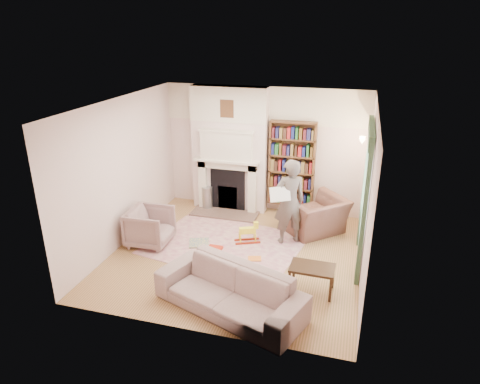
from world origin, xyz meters
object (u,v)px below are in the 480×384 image
(bookcase, at_px, (292,164))
(armchair_reading, at_px, (315,215))
(coffee_table, at_px, (312,279))
(rocking_horse, at_px, (247,233))
(armchair_left, at_px, (150,227))
(sofa, at_px, (230,291))
(paraffin_heater, at_px, (207,198))
(man_reading, at_px, (289,202))

(bookcase, height_order, armchair_reading, bookcase)
(bookcase, distance_m, coffee_table, 3.22)
(coffee_table, relative_size, rocking_horse, 1.41)
(armchair_left, bearing_deg, coffee_table, -105.21)
(bookcase, relative_size, armchair_reading, 1.62)
(sofa, xyz_separation_m, paraffin_heater, (-1.61, 3.47, -0.06))
(armchair_reading, distance_m, paraffin_heater, 2.58)
(bookcase, height_order, armchair_left, bookcase)
(paraffin_heater, distance_m, rocking_horse, 1.89)
(bookcase, height_order, sofa, bookcase)
(sofa, bearing_deg, rocking_horse, 117.86)
(bookcase, height_order, coffee_table, bookcase)
(coffee_table, bearing_deg, armchair_reading, 96.90)
(armchair_left, relative_size, coffee_table, 1.14)
(man_reading, bearing_deg, armchair_reading, -156.69)
(paraffin_heater, xyz_separation_m, rocking_horse, (1.32, -1.35, -0.06))
(sofa, bearing_deg, armchair_reading, 92.87)
(sofa, bearing_deg, man_reading, 98.87)
(bookcase, bearing_deg, armchair_reading, -51.00)
(armchair_left, height_order, coffee_table, armchair_left)
(sofa, relative_size, coffee_table, 3.27)
(armchair_reading, relative_size, paraffin_heater, 2.08)
(bookcase, bearing_deg, coffee_table, -74.00)
(bookcase, distance_m, armchair_left, 3.33)
(coffee_table, bearing_deg, rocking_horse, 138.77)
(man_reading, height_order, rocking_horse, man_reading)
(armchair_left, height_order, man_reading, man_reading)
(armchair_reading, xyz_separation_m, sofa, (-0.92, -2.97, -0.04))
(armchair_left, bearing_deg, rocking_horse, -75.12)
(armchair_left, distance_m, man_reading, 2.74)
(armchair_reading, distance_m, coffee_table, 2.17)
(armchair_left, relative_size, man_reading, 0.47)
(armchair_reading, height_order, rocking_horse, armchair_reading)
(paraffin_heater, bearing_deg, armchair_left, -104.64)
(bookcase, relative_size, armchair_left, 2.31)
(armchair_left, distance_m, sofa, 2.63)
(coffee_table, xyz_separation_m, paraffin_heater, (-2.73, 2.66, 0.05))
(armchair_reading, height_order, sofa, armchair_reading)
(bookcase, distance_m, sofa, 3.87)
(bookcase, xyz_separation_m, rocking_horse, (-0.56, -1.65, -0.96))
(armchair_reading, height_order, man_reading, man_reading)
(coffee_table, distance_m, rocking_horse, 1.92)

